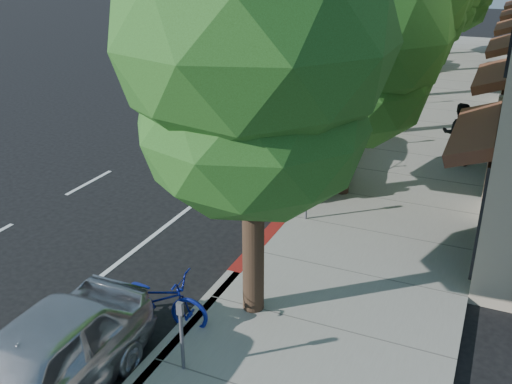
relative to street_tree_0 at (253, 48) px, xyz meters
The scene contains 14 objects.
ground 5.45m from the street_tree_0, 114.23° to the left, with size 120.00×120.00×0.00m, color black.
sidewalk 11.23m from the street_tree_0, 82.03° to the left, with size 4.60×56.00×0.15m, color gray.
curb 11.18m from the street_tree_0, 95.14° to the left, with size 0.30×56.00×0.15m, color #9E998E.
curb_red_segment 5.82m from the street_tree_0, 106.70° to the left, with size 0.32×4.00×0.15m, color maroon.
street_tree_0 is the anchor object (origin of this frame).
street_tree_1 6.04m from the street_tree_0, 90.00° to the left, with size 5.03×5.03×7.22m.
cyclist 6.05m from the street_tree_0, 109.79° to the left, with size 0.73×0.48×2.01m, color silver.
bicycle 4.80m from the street_tree_0, 146.75° to the right, with size 0.73×2.09×1.10m, color #16249A.
silver_suv 8.77m from the street_tree_0, 103.44° to the left, with size 2.67×5.79×1.61m, color silver.
dark_sedan 12.56m from the street_tree_0, 101.75° to the left, with size 1.55×4.44×1.46m, color black.
white_pickup 17.74m from the street_tree_0, 99.08° to the left, with size 2.02×4.98×1.44m, color #BBBBBB.
dark_suv_far 23.92m from the street_tree_0, 94.51° to the left, with size 2.14×5.31×1.81m, color black.
near_car_a 5.84m from the street_tree_0, 119.02° to the right, with size 1.74×4.32×1.47m, color silver.
pedestrian 10.70m from the street_tree_0, 74.87° to the left, with size 0.94×0.73×1.93m, color black.
Camera 1 is at (4.59, -10.24, 6.46)m, focal length 40.00 mm.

